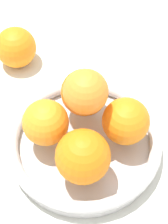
{
  "coord_description": "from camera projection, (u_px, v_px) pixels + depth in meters",
  "views": [
    {
      "loc": [
        -0.06,
        0.34,
        0.55
      ],
      "look_at": [
        0.0,
        0.0,
        0.1
      ],
      "focal_mm": 60.0,
      "sensor_mm": 36.0,
      "label": 1
    }
  ],
  "objects": [
    {
      "name": "orange_pile",
      "position": [
        85.0,
        119.0,
        0.58
      ],
      "size": [
        0.2,
        0.2,
        0.13
      ],
      "color": "orange",
      "rests_on": "fruit_bowl"
    },
    {
      "name": "ground_plane",
      "position": [
        84.0,
        149.0,
        0.64
      ],
      "size": [
        4.0,
        4.0,
        0.0
      ],
      "primitive_type": "plane",
      "color": "silver"
    },
    {
      "name": "stray_orange",
      "position": [
        16.0,
        47.0,
        0.74
      ],
      "size": [
        0.08,
        0.08,
        0.08
      ],
      "primitive_type": "sphere",
      "color": "orange",
      "rests_on": "ground_plane"
    },
    {
      "name": "fruit_bowl",
      "position": [
        84.0,
        143.0,
        0.63
      ],
      "size": [
        0.26,
        0.26,
        0.04
      ],
      "color": "silver",
      "rests_on": "ground_plane"
    }
  ]
}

